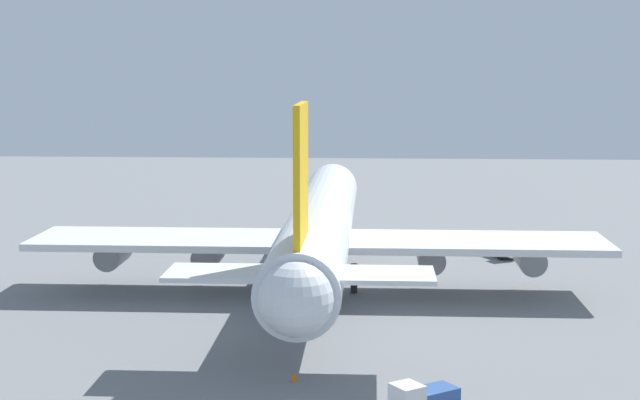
{
  "coord_description": "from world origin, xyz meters",
  "views": [
    {
      "loc": [
        -96.37,
        -5.39,
        22.77
      ],
      "look_at": [
        0.0,
        0.0,
        8.92
      ],
      "focal_mm": 53.68,
      "sensor_mm": 36.0,
      "label": 1
    }
  ],
  "objects_px": {
    "cargo_airplane": "(320,228)",
    "baggage_tug": "(503,248)",
    "safety_cone_nose": "(345,231)",
    "catering_truck": "(422,400)",
    "safety_cone_tail": "(294,376)"
  },
  "relations": [
    {
      "from": "cargo_airplane",
      "to": "safety_cone_tail",
      "type": "distance_m",
      "value": 30.32
    },
    {
      "from": "cargo_airplane",
      "to": "safety_cone_tail",
      "type": "height_order",
      "value": "cargo_airplane"
    },
    {
      "from": "catering_truck",
      "to": "safety_cone_tail",
      "type": "distance_m",
      "value": 11.3
    },
    {
      "from": "catering_truck",
      "to": "safety_cone_tail",
      "type": "relative_size",
      "value": 6.85
    },
    {
      "from": "safety_cone_nose",
      "to": "safety_cone_tail",
      "type": "relative_size",
      "value": 1.04
    },
    {
      "from": "baggage_tug",
      "to": "safety_cone_nose",
      "type": "bearing_deg",
      "value": 52.7
    },
    {
      "from": "catering_truck",
      "to": "safety_cone_tail",
      "type": "height_order",
      "value": "catering_truck"
    },
    {
      "from": "baggage_tug",
      "to": "safety_cone_nose",
      "type": "height_order",
      "value": "baggage_tug"
    },
    {
      "from": "cargo_airplane",
      "to": "baggage_tug",
      "type": "relative_size",
      "value": 12.47
    },
    {
      "from": "catering_truck",
      "to": "safety_cone_nose",
      "type": "bearing_deg",
      "value": 5.97
    },
    {
      "from": "cargo_airplane",
      "to": "safety_cone_tail",
      "type": "xyz_separation_m",
      "value": [
        -29.77,
        0.19,
        -5.74
      ]
    },
    {
      "from": "cargo_airplane",
      "to": "baggage_tug",
      "type": "xyz_separation_m",
      "value": [
        15.69,
        -20.79,
        -4.91
      ]
    },
    {
      "from": "cargo_airplane",
      "to": "catering_truck",
      "type": "distance_m",
      "value": 38.05
    },
    {
      "from": "cargo_airplane",
      "to": "catering_truck",
      "type": "bearing_deg",
      "value": -166.73
    },
    {
      "from": "safety_cone_nose",
      "to": "safety_cone_tail",
      "type": "height_order",
      "value": "safety_cone_nose"
    }
  ]
}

